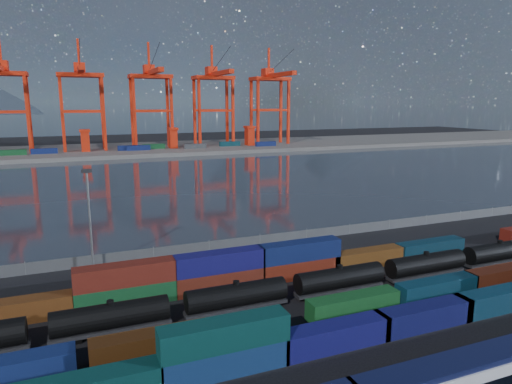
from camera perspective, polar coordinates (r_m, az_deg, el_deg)
name	(u,v)px	position (r m, az deg, el deg)	size (l,w,h in m)	color
ground	(340,305)	(64.01, 10.47, -13.74)	(700.00, 700.00, 0.00)	black
harbor_water	(174,181)	(159.14, -10.22, 1.32)	(700.00, 700.00, 0.00)	#29303B
far_quay	(134,149)	(261.82, -15.06, 5.15)	(700.00, 70.00, 2.00)	#514F4C
distant_mountains	(94,42)	(1662.62, -19.60, 17.25)	(2470.00, 1100.00, 520.00)	#1E2630
passenger_train	(482,381)	(47.46, 26.41, -20.40)	(78.43, 3.26, 5.60)	silver
container_row_south	(420,312)	(59.71, 19.80, -13.94)	(140.59, 2.67, 5.70)	#46484C
container_row_mid	(448,287)	(70.58, 22.89, -10.84)	(141.84, 2.56, 2.73)	#424347
container_row_north	(225,275)	(67.35, -3.91, -10.29)	(129.38, 2.68, 5.72)	navy
tanker_string	(236,296)	(60.40, -2.47, -12.91)	(137.78, 2.96, 4.23)	black
waterfront_fence	(260,240)	(86.89, 0.50, -6.07)	(160.12, 0.12, 2.20)	#595B5E
yard_light_mast	(90,215)	(76.63, -20.09, -2.69)	(1.60, 0.40, 16.60)	slate
gantry_cranes	(117,85)	(253.38, -17.00, 12.70)	(197.30, 42.82, 57.99)	red
quay_containers	(115,149)	(246.07, -17.20, 5.21)	(172.58, 10.99, 2.60)	navy
straddle_carriers	(130,139)	(251.04, -15.42, 6.46)	(140.00, 7.00, 11.10)	red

